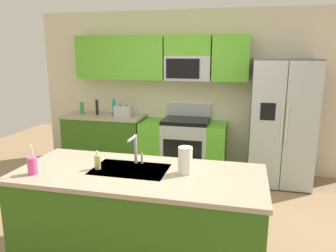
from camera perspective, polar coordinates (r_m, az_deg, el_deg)
ground_plane at (r=3.84m, az=-2.31°, el=-17.46°), size 9.00×9.00×0.00m
kitchen_wall_unit at (r=5.40m, az=2.11°, el=7.89°), size 5.20×0.43×2.60m
back_counter at (r=5.69m, az=-10.92°, el=-2.53°), size 1.36×0.63×0.90m
range_oven at (r=5.29m, az=2.73°, el=-3.57°), size 1.36×0.61×1.10m
refrigerator at (r=5.05m, az=19.25°, el=0.55°), size 0.90×0.76×1.85m
island_counter at (r=3.11m, az=-4.99°, el=-15.74°), size 2.22×0.95×0.90m
toaster at (r=5.39m, az=-7.84°, el=2.60°), size 0.28×0.16×0.18m
pepper_mill at (r=5.62m, az=-12.35°, el=3.25°), size 0.05×0.05×0.26m
bottle_teal at (r=5.52m, az=-9.46°, el=3.26°), size 0.06×0.06×0.27m
bottle_green at (r=5.77m, az=-14.86°, el=3.08°), size 0.07×0.07×0.21m
sink_faucet at (r=3.07m, az=-5.75°, el=-3.70°), size 0.08×0.21×0.28m
drink_cup_pink at (r=3.07m, az=-22.68°, el=-6.45°), size 0.08×0.08×0.27m
soap_dispenser at (r=3.03m, az=-12.26°, el=-6.14°), size 0.06×0.06×0.17m
paper_towel_roll at (r=2.84m, az=3.04°, el=-6.03°), size 0.12×0.12×0.24m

